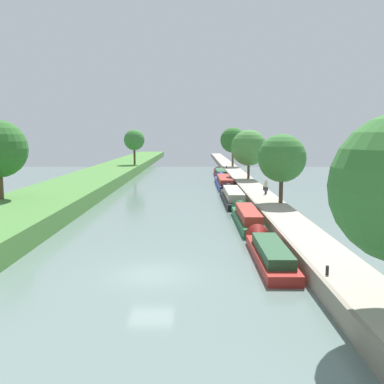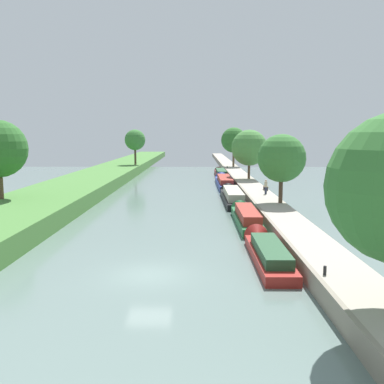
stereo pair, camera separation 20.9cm
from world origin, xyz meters
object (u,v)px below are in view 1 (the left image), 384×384
at_px(narrowboat_red, 268,251).
at_px(narrowboat_blue, 224,182).
at_px(narrowboat_black, 232,196).
at_px(park_bench, 266,187).
at_px(mooring_bollard_near, 327,270).
at_px(narrowboat_green, 247,217).
at_px(narrowboat_maroon, 220,173).
at_px(person_walking, 266,187).
at_px(mooring_bollard_far, 226,167).

height_order(narrowboat_red, narrowboat_blue, narrowboat_blue).
xyz_separation_m(narrowboat_black, park_bench, (4.28, 2.14, 0.76)).
relative_size(narrowboat_black, mooring_bollard_near, 31.03).
xyz_separation_m(narrowboat_green, narrowboat_maroon, (0.19, 42.95, -0.04)).
distance_m(person_walking, mooring_bollard_far, 37.85).
relative_size(narrowboat_black, narrowboat_blue, 0.89).
height_order(narrowboat_blue, mooring_bollard_far, narrowboat_blue).
relative_size(person_walking, mooring_bollard_near, 3.69).
bearing_deg(mooring_bollard_far, narrowboat_maroon, -105.04).
bearing_deg(mooring_bollard_near, narrowboat_black, 93.89).
bearing_deg(narrowboat_maroon, park_bench, -81.95).
relative_size(narrowboat_green, narrowboat_maroon, 0.82).
distance_m(narrowboat_red, mooring_bollard_near, 6.45).
bearing_deg(narrowboat_red, park_bench, 81.03).
xyz_separation_m(narrowboat_maroon, mooring_bollard_near, (1.68, -59.76, 0.69)).
distance_m(narrowboat_green, person_walking, 12.02).
bearing_deg(narrowboat_green, narrowboat_black, 90.65).
bearing_deg(narrowboat_green, narrowboat_red, -89.54).
bearing_deg(narrowboat_blue, mooring_bollard_near, -87.48).
bearing_deg(narrowboat_red, person_walking, 81.05).
height_order(narrowboat_blue, park_bench, narrowboat_blue).
relative_size(narrowboat_maroon, park_bench, 9.25).
bearing_deg(narrowboat_black, mooring_bollard_near, -86.11).
bearing_deg(narrowboat_maroon, narrowboat_green, -90.25).
height_order(narrowboat_green, mooring_bollard_far, narrowboat_green).
relative_size(narrowboat_blue, narrowboat_maroon, 1.14).
bearing_deg(park_bench, narrowboat_maroon, 98.05).
height_order(narrowboat_black, person_walking, person_walking).
height_order(narrowboat_maroon, person_walking, person_walking).
distance_m(narrowboat_black, mooring_bollard_far, 36.40).
bearing_deg(narrowboat_maroon, mooring_bollard_near, -88.39).
bearing_deg(mooring_bollard_near, mooring_bollard_far, 90.00).
xyz_separation_m(narrowboat_green, person_walking, (3.56, 11.41, 1.29)).
bearing_deg(mooring_bollard_far, narrowboat_red, -91.71).
distance_m(narrowboat_maroon, mooring_bollard_far, 6.53).
xyz_separation_m(narrowboat_black, narrowboat_blue, (0.04, 15.28, 0.00)).
height_order(narrowboat_maroon, mooring_bollard_near, mooring_bollard_near).
bearing_deg(narrowboat_red, narrowboat_black, 90.56).
bearing_deg(narrowboat_black, narrowboat_blue, 89.85).
height_order(narrowboat_green, mooring_bollard_near, narrowboat_green).
relative_size(person_walking, park_bench, 1.11).
height_order(mooring_bollard_near, park_bench, park_bench).
height_order(narrowboat_red, person_walking, person_walking).
distance_m(narrowboat_red, person_walking, 22.39).
distance_m(narrowboat_blue, park_bench, 13.82).
relative_size(narrowboat_green, narrowboat_black, 0.82).
xyz_separation_m(narrowboat_red, narrowboat_maroon, (0.10, 53.61, 0.07)).
distance_m(person_walking, mooring_bollard_near, 28.28).
bearing_deg(person_walking, narrowboat_blue, 102.36).
xyz_separation_m(narrowboat_green, mooring_bollard_near, (1.87, -16.81, 0.65)).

